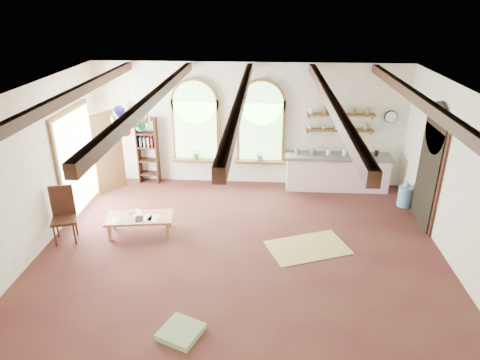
# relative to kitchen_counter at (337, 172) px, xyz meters

# --- Properties ---
(floor) EXTENTS (8.00, 8.00, 0.00)m
(floor) POSITION_rel_kitchen_counter_xyz_m (-2.30, -3.20, -0.48)
(floor) COLOR #4F2A20
(floor) RESTS_ON ground
(ceiling_beams) EXTENTS (6.20, 6.80, 0.18)m
(ceiling_beams) POSITION_rel_kitchen_counter_xyz_m (-2.30, -3.20, 2.62)
(ceiling_beams) COLOR #351911
(ceiling_beams) RESTS_ON ceiling
(window_left) EXTENTS (1.30, 0.28, 2.20)m
(window_left) POSITION_rel_kitchen_counter_xyz_m (-3.70, 0.23, 1.16)
(window_left) COLOR brown
(window_left) RESTS_ON floor
(window_right) EXTENTS (1.30, 0.28, 2.20)m
(window_right) POSITION_rel_kitchen_counter_xyz_m (-2.00, 0.23, 1.16)
(window_right) COLOR brown
(window_right) RESTS_ON floor
(left_doorway) EXTENTS (0.10, 1.90, 2.50)m
(left_doorway) POSITION_rel_kitchen_counter_xyz_m (-6.25, -1.40, 0.67)
(left_doorway) COLOR brown
(left_doorway) RESTS_ON floor
(right_doorway) EXTENTS (0.10, 1.30, 2.40)m
(right_doorway) POSITION_rel_kitchen_counter_xyz_m (1.65, -1.70, 0.62)
(right_doorway) COLOR black
(right_doorway) RESTS_ON floor
(kitchen_counter) EXTENTS (2.68, 0.62, 0.94)m
(kitchen_counter) POSITION_rel_kitchen_counter_xyz_m (0.00, 0.00, 0.00)
(kitchen_counter) COLOR #F7D1DA
(kitchen_counter) RESTS_ON floor
(wall_shelf_lower) EXTENTS (1.70, 0.24, 0.04)m
(wall_shelf_lower) POSITION_rel_kitchen_counter_xyz_m (0.00, 0.18, 1.07)
(wall_shelf_lower) COLOR brown
(wall_shelf_lower) RESTS_ON wall_back
(wall_shelf_upper) EXTENTS (1.70, 0.24, 0.04)m
(wall_shelf_upper) POSITION_rel_kitchen_counter_xyz_m (0.00, 0.18, 1.47)
(wall_shelf_upper) COLOR brown
(wall_shelf_upper) RESTS_ON wall_back
(wall_clock) EXTENTS (0.32, 0.04, 0.32)m
(wall_clock) POSITION_rel_kitchen_counter_xyz_m (1.25, 0.25, 1.42)
(wall_clock) COLOR black
(wall_clock) RESTS_ON wall_back
(bookshelf) EXTENTS (0.53, 0.32, 1.80)m
(bookshelf) POSITION_rel_kitchen_counter_xyz_m (-5.00, 0.12, 0.42)
(bookshelf) COLOR #351911
(bookshelf) RESTS_ON floor
(coffee_table) EXTENTS (1.47, 0.83, 0.40)m
(coffee_table) POSITION_rel_kitchen_counter_xyz_m (-4.50, -2.60, -0.12)
(coffee_table) COLOR #B27551
(coffee_table) RESTS_ON floor
(side_chair) EXTENTS (0.59, 0.59, 1.17)m
(side_chair) POSITION_rel_kitchen_counter_xyz_m (-5.96, -2.97, -0.14)
(side_chair) COLOR #351911
(side_chair) RESTS_ON floor
(floor_mat) EXTENTS (1.81, 1.47, 0.02)m
(floor_mat) POSITION_rel_kitchen_counter_xyz_m (-0.95, -2.95, -0.47)
(floor_mat) COLOR tan
(floor_mat) RESTS_ON floor
(floor_cushion) EXTENTS (0.75, 0.75, 0.10)m
(floor_cushion) POSITION_rel_kitchen_counter_xyz_m (-3.06, -5.50, -0.43)
(floor_cushion) COLOR gray
(floor_cushion) RESTS_ON floor
(water_jug_a) EXTENTS (0.30, 0.30, 0.58)m
(water_jug_a) POSITION_rel_kitchen_counter_xyz_m (1.10, 0.00, -0.23)
(water_jug_a) COLOR #619FD0
(water_jug_a) RESTS_ON floor
(water_jug_b) EXTENTS (0.33, 0.33, 0.63)m
(water_jug_b) POSITION_rel_kitchen_counter_xyz_m (1.52, -0.90, -0.20)
(water_jug_b) COLOR #619FD0
(water_jug_b) RESTS_ON floor
(balloon_cluster) EXTENTS (0.83, 0.93, 1.15)m
(balloon_cluster) POSITION_rel_kitchen_counter_xyz_m (-4.71, -1.84, 1.86)
(balloon_cluster) COLOR silver
(balloon_cluster) RESTS_ON floor
(table_book) EXTENTS (0.24, 0.27, 0.02)m
(table_book) POSITION_rel_kitchen_counter_xyz_m (-4.79, -2.44, -0.07)
(table_book) COLOR olive
(table_book) RESTS_ON coffee_table
(tablet) EXTENTS (0.21, 0.27, 0.01)m
(tablet) POSITION_rel_kitchen_counter_xyz_m (-4.47, -2.70, -0.07)
(tablet) COLOR black
(tablet) RESTS_ON coffee_table
(potted_plant_left) EXTENTS (0.27, 0.23, 0.30)m
(potted_plant_left) POSITION_rel_kitchen_counter_xyz_m (-3.70, 0.12, 0.37)
(potted_plant_left) COLOR #598C4C
(potted_plant_left) RESTS_ON window_left
(potted_plant_right) EXTENTS (0.27, 0.23, 0.30)m
(potted_plant_right) POSITION_rel_kitchen_counter_xyz_m (-2.00, 0.12, 0.37)
(potted_plant_right) COLOR #598C4C
(potted_plant_right) RESTS_ON window_right
(shelf_cup_a) EXTENTS (0.12, 0.10, 0.10)m
(shelf_cup_a) POSITION_rel_kitchen_counter_xyz_m (-0.75, 0.18, 1.14)
(shelf_cup_a) COLOR white
(shelf_cup_a) RESTS_ON wall_shelf_lower
(shelf_cup_b) EXTENTS (0.10, 0.10, 0.09)m
(shelf_cup_b) POSITION_rel_kitchen_counter_xyz_m (-0.40, 0.18, 1.14)
(shelf_cup_b) COLOR beige
(shelf_cup_b) RESTS_ON wall_shelf_lower
(shelf_bowl_a) EXTENTS (0.22, 0.22, 0.05)m
(shelf_bowl_a) POSITION_rel_kitchen_counter_xyz_m (-0.05, 0.18, 1.12)
(shelf_bowl_a) COLOR beige
(shelf_bowl_a) RESTS_ON wall_shelf_lower
(shelf_bowl_b) EXTENTS (0.20, 0.20, 0.06)m
(shelf_bowl_b) POSITION_rel_kitchen_counter_xyz_m (0.30, 0.18, 1.12)
(shelf_bowl_b) COLOR #8C664C
(shelf_bowl_b) RESTS_ON wall_shelf_lower
(shelf_vase) EXTENTS (0.18, 0.18, 0.19)m
(shelf_vase) POSITION_rel_kitchen_counter_xyz_m (0.65, 0.18, 1.19)
(shelf_vase) COLOR slate
(shelf_vase) RESTS_ON wall_shelf_lower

